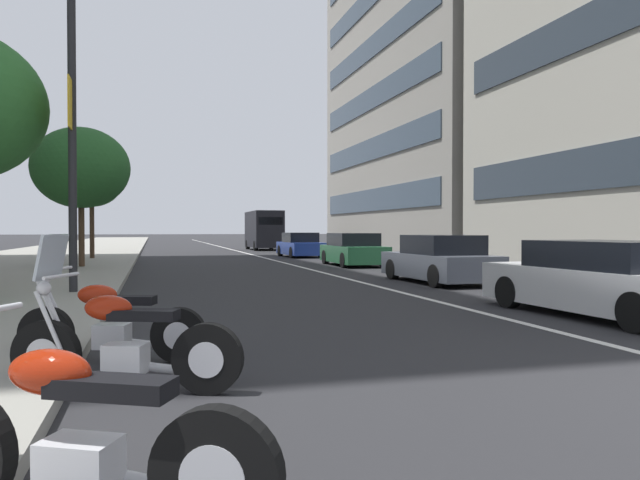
{
  "coord_description": "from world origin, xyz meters",
  "views": [
    {
      "loc": [
        -3.2,
        5.83,
        1.53
      ],
      "look_at": [
        12.47,
        1.4,
        1.25
      ],
      "focal_mm": 33.25,
      "sensor_mm": 36.0,
      "label": 1
    }
  ],
  "objects_px": {
    "car_mid_block_traffic": "(440,260)",
    "car_following_behind": "(300,246)",
    "street_tree_by_lamp_post": "(81,168)",
    "street_tree_far_plaza": "(92,182)",
    "car_far_down_avenue": "(353,250)",
    "delivery_van_ahead": "(264,229)",
    "street_lamp_with_banners": "(90,62)",
    "motorcycle_under_tarp": "(122,345)",
    "motorcycle_mid_row": "(76,445)",
    "car_approaching_light": "(604,280)",
    "motorcycle_by_sign_pole": "(108,324)"
  },
  "relations": [
    {
      "from": "motorcycle_under_tarp",
      "to": "car_following_behind",
      "type": "relative_size",
      "value": 0.51
    },
    {
      "from": "car_far_down_avenue",
      "to": "street_lamp_with_banners",
      "type": "height_order",
      "value": "street_lamp_with_banners"
    },
    {
      "from": "car_far_down_avenue",
      "to": "car_following_behind",
      "type": "bearing_deg",
      "value": 3.21
    },
    {
      "from": "motorcycle_mid_row",
      "to": "delivery_van_ahead",
      "type": "distance_m",
      "value": 42.01
    },
    {
      "from": "street_tree_far_plaza",
      "to": "motorcycle_under_tarp",
      "type": "bearing_deg",
      "value": -174.12
    },
    {
      "from": "motorcycle_mid_row",
      "to": "motorcycle_by_sign_pole",
      "type": "bearing_deg",
      "value": -60.85
    },
    {
      "from": "motorcycle_mid_row",
      "to": "car_approaching_light",
      "type": "distance_m",
      "value": 9.67
    },
    {
      "from": "motorcycle_by_sign_pole",
      "to": "car_far_down_avenue",
      "type": "height_order",
      "value": "motorcycle_by_sign_pole"
    },
    {
      "from": "motorcycle_mid_row",
      "to": "motorcycle_under_tarp",
      "type": "height_order",
      "value": "motorcycle_under_tarp"
    },
    {
      "from": "car_mid_block_traffic",
      "to": "car_approaching_light",
      "type": "bearing_deg",
      "value": 175.95
    },
    {
      "from": "motorcycle_under_tarp",
      "to": "street_lamp_with_banners",
      "type": "height_order",
      "value": "street_lamp_with_banners"
    },
    {
      "from": "motorcycle_mid_row",
      "to": "street_tree_far_plaza",
      "type": "bearing_deg",
      "value": -57.4
    },
    {
      "from": "motorcycle_by_sign_pole",
      "to": "delivery_van_ahead",
      "type": "xyz_separation_m",
      "value": [
        37.14,
        -8.61,
        1.11
      ]
    },
    {
      "from": "motorcycle_under_tarp",
      "to": "car_following_behind",
      "type": "bearing_deg",
      "value": -85.55
    },
    {
      "from": "motorcycle_mid_row",
      "to": "motorcycle_by_sign_pole",
      "type": "height_order",
      "value": "motorcycle_by_sign_pole"
    },
    {
      "from": "street_tree_far_plaza",
      "to": "car_far_down_avenue",
      "type": "bearing_deg",
      "value": -121.53
    },
    {
      "from": "street_lamp_with_banners",
      "to": "motorcycle_under_tarp",
      "type": "bearing_deg",
      "value": -172.85
    },
    {
      "from": "delivery_van_ahead",
      "to": "car_following_behind",
      "type": "bearing_deg",
      "value": 179.64
    },
    {
      "from": "motorcycle_by_sign_pole",
      "to": "motorcycle_mid_row",
      "type": "bearing_deg",
      "value": 109.81
    },
    {
      "from": "car_approaching_light",
      "to": "car_following_behind",
      "type": "distance_m",
      "value": 23.56
    },
    {
      "from": "motorcycle_under_tarp",
      "to": "street_tree_far_plaza",
      "type": "bearing_deg",
      "value": -62.29
    },
    {
      "from": "car_following_behind",
      "to": "street_tree_far_plaza",
      "type": "height_order",
      "value": "street_tree_far_plaza"
    },
    {
      "from": "car_approaching_light",
      "to": "delivery_van_ahead",
      "type": "distance_m",
      "value": 35.75
    },
    {
      "from": "street_lamp_with_banners",
      "to": "car_far_down_avenue",
      "type": "bearing_deg",
      "value": -44.57
    },
    {
      "from": "motorcycle_mid_row",
      "to": "car_far_down_avenue",
      "type": "height_order",
      "value": "car_far_down_avenue"
    },
    {
      "from": "street_tree_by_lamp_post",
      "to": "street_tree_far_plaza",
      "type": "height_order",
      "value": "street_tree_by_lamp_post"
    },
    {
      "from": "car_approaching_light",
      "to": "street_lamp_with_banners",
      "type": "height_order",
      "value": "street_lamp_with_banners"
    },
    {
      "from": "car_approaching_light",
      "to": "car_far_down_avenue",
      "type": "relative_size",
      "value": 1.07
    },
    {
      "from": "motorcycle_under_tarp",
      "to": "street_tree_far_plaza",
      "type": "relative_size",
      "value": 0.44
    },
    {
      "from": "car_approaching_light",
      "to": "motorcycle_mid_row",
      "type": "bearing_deg",
      "value": 121.09
    },
    {
      "from": "car_approaching_light",
      "to": "car_far_down_avenue",
      "type": "xyz_separation_m",
      "value": [
        15.24,
        -0.59,
        0.02
      ]
    },
    {
      "from": "car_far_down_avenue",
      "to": "street_tree_far_plaza",
      "type": "xyz_separation_m",
      "value": [
        6.79,
        11.07,
        3.18
      ]
    },
    {
      "from": "car_mid_block_traffic",
      "to": "delivery_van_ahead",
      "type": "relative_size",
      "value": 0.75
    },
    {
      "from": "motorcycle_mid_row",
      "to": "street_tree_by_lamp_post",
      "type": "height_order",
      "value": "street_tree_by_lamp_post"
    },
    {
      "from": "motorcycle_under_tarp",
      "to": "motorcycle_by_sign_pole",
      "type": "bearing_deg",
      "value": -59.42
    },
    {
      "from": "car_mid_block_traffic",
      "to": "motorcycle_mid_row",
      "type": "bearing_deg",
      "value": 144.55
    },
    {
      "from": "street_lamp_with_banners",
      "to": "street_tree_by_lamp_post",
      "type": "height_order",
      "value": "street_lamp_with_banners"
    },
    {
      "from": "car_approaching_light",
      "to": "car_mid_block_traffic",
      "type": "bearing_deg",
      "value": -5.73
    },
    {
      "from": "delivery_van_ahead",
      "to": "street_lamp_with_banners",
      "type": "relative_size",
      "value": 0.66
    },
    {
      "from": "car_following_behind",
      "to": "delivery_van_ahead",
      "type": "distance_m",
      "value": 12.21
    },
    {
      "from": "car_mid_block_traffic",
      "to": "street_lamp_with_banners",
      "type": "distance_m",
      "value": 10.5
    },
    {
      "from": "car_far_down_avenue",
      "to": "car_mid_block_traffic",
      "type": "bearing_deg",
      "value": 179.66
    },
    {
      "from": "car_mid_block_traffic",
      "to": "car_following_behind",
      "type": "height_order",
      "value": "car_mid_block_traffic"
    },
    {
      "from": "car_far_down_avenue",
      "to": "car_following_behind",
      "type": "height_order",
      "value": "car_far_down_avenue"
    },
    {
      "from": "car_far_down_avenue",
      "to": "street_tree_far_plaza",
      "type": "height_order",
      "value": "street_tree_far_plaza"
    },
    {
      "from": "car_following_behind",
      "to": "street_lamp_with_banners",
      "type": "relative_size",
      "value": 0.48
    },
    {
      "from": "car_mid_block_traffic",
      "to": "delivery_van_ahead",
      "type": "bearing_deg",
      "value": -1.39
    },
    {
      "from": "car_following_behind",
      "to": "street_tree_far_plaza",
      "type": "distance_m",
      "value": 11.37
    },
    {
      "from": "delivery_van_ahead",
      "to": "street_lamp_with_banners",
      "type": "bearing_deg",
      "value": 163.02
    },
    {
      "from": "motorcycle_under_tarp",
      "to": "delivery_van_ahead",
      "type": "height_order",
      "value": "delivery_van_ahead"
    }
  ]
}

